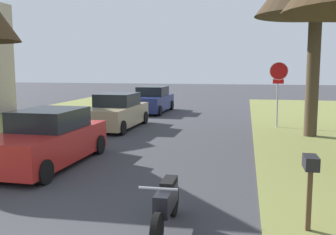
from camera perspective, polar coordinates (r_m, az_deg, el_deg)
The scene contains 6 objects.
stop_sign_far at distance 18.02m, azimuth 16.04°, elevation 5.31°, with size 0.82×0.58×2.94m.
parked_sedan_red at distance 11.41m, azimuth -17.43°, elevation -3.16°, with size 2.03×4.44×1.57m.
parked_sedan_tan at distance 17.64m, azimuth -7.68°, elevation 0.78°, with size 2.03×4.44×1.57m.
parked_sedan_navy at distance 23.64m, azimuth -2.37°, elevation 2.53°, with size 2.03×4.44×1.57m.
parked_motorcycle at distance 6.62m, azimuth -0.25°, elevation -12.64°, with size 0.60×2.05×0.97m.
curbside_mailbox at distance 6.80m, azimuth 20.35°, elevation -7.52°, with size 0.22×0.44×1.27m.
Camera 1 is at (3.27, -3.17, 2.76)m, focal length 41.14 mm.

